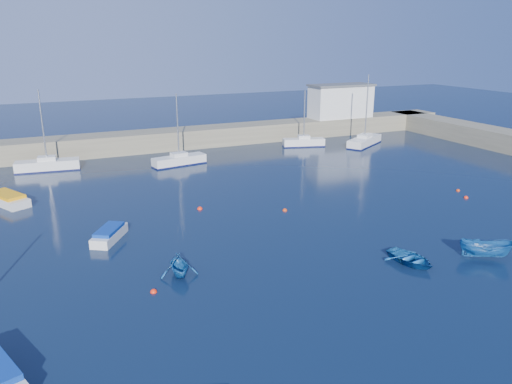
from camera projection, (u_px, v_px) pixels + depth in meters
name	position (u px, v px, depth m)	size (l,w,h in m)	color
ground	(344.00, 300.00, 29.64)	(220.00, 220.00, 0.00)	#0C1C36
back_wall	(157.00, 140.00, 69.30)	(96.00, 4.50, 2.60)	#766F5A
right_arm	(471.00, 133.00, 74.43)	(4.50, 32.00, 2.60)	#766F5A
harbor_office	(341.00, 102.00, 79.98)	(10.00, 4.00, 5.00)	silver
sailboat_5	(48.00, 165.00, 58.45)	(7.28, 2.76, 9.39)	silver
sailboat_6	(179.00, 160.00, 60.98)	(6.79, 2.95, 8.67)	silver
sailboat_7	(304.00, 142.00, 71.52)	(6.14, 3.21, 7.93)	silver
sailboat_8	(364.00, 141.00, 72.20)	(7.71, 5.90, 10.04)	silver
motorboat_1	(109.00, 234.00, 38.35)	(3.32, 4.14, 0.98)	silver
motorboat_2	(7.00, 199.00, 46.61)	(4.12, 5.51, 1.09)	silver
dinghy_center	(410.00, 259.00, 34.34)	(2.56, 3.58, 0.74)	#16549A
dinghy_left	(179.00, 265.00, 32.49)	(2.47, 2.86, 1.51)	#16549A
dinghy_right	(486.00, 249.00, 35.08)	(1.36, 3.61, 1.40)	#16549A
buoy_0	(154.00, 292.00, 30.55)	(0.43, 0.43, 0.43)	#FF280D
buoy_1	(285.00, 211.00, 44.98)	(0.43, 0.43, 0.43)	red
buoy_2	(466.00, 198.00, 48.54)	(0.43, 0.43, 0.43)	#FF280D
buoy_3	(200.00, 209.00, 45.36)	(0.49, 0.49, 0.49)	#FF280D
buoy_4	(458.00, 191.00, 50.80)	(0.39, 0.39, 0.39)	red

